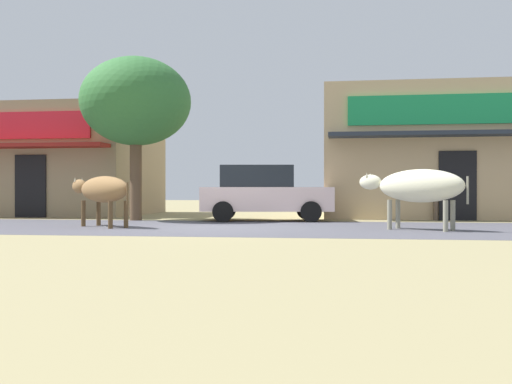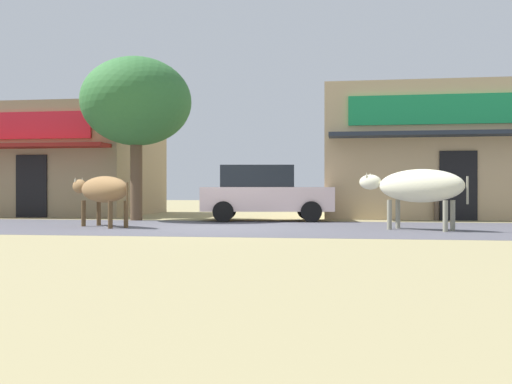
{
  "view_description": "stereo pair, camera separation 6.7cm",
  "coord_description": "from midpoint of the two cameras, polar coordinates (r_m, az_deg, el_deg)",
  "views": [
    {
      "loc": [
        3.09,
        -14.17,
        0.9
      ],
      "look_at": [
        0.94,
        0.87,
        0.86
      ],
      "focal_mm": 41.37,
      "sensor_mm": 36.0,
      "label": 1
    },
    {
      "loc": [
        3.16,
        -14.16,
        0.9
      ],
      "look_at": [
        0.94,
        0.87,
        0.86
      ],
      "focal_mm": 41.37,
      "sensor_mm": 36.0,
      "label": 2
    }
  ],
  "objects": [
    {
      "name": "asphalt_road",
      "position": [
        14.53,
        -4.04,
        -3.41
      ],
      "size": [
        72.0,
        6.06,
        0.0
      ],
      "primitive_type": "cube",
      "color": "#4D4C55",
      "rests_on": "ground"
    },
    {
      "name": "storefront_right_club",
      "position": [
        21.48,
        16.79,
        3.48
      ],
      "size": [
        7.33,
        6.44,
        4.31
      ],
      "color": "tan",
      "rests_on": "ground"
    },
    {
      "name": "ground",
      "position": [
        14.53,
        -4.04,
        -3.42
      ],
      "size": [
        80.0,
        80.0,
        0.0
      ],
      "primitive_type": "plane",
      "color": "#94885E"
    },
    {
      "name": "parked_hatchback_car",
      "position": [
        17.54,
        0.88,
        -0.06
      ],
      "size": [
        4.04,
        2.27,
        1.64
      ],
      "color": "beige",
      "rests_on": "ground"
    },
    {
      "name": "roadside_tree",
      "position": [
        18.4,
        -11.4,
        8.5
      ],
      "size": [
        3.33,
        3.33,
        4.94
      ],
      "color": "brown",
      "rests_on": "ground"
    },
    {
      "name": "cow_far_dark",
      "position": [
        13.9,
        15.52,
        0.52
      ],
      "size": [
        2.45,
        1.64,
        1.39
      ],
      "color": "beige",
      "rests_on": "ground"
    },
    {
      "name": "cow_near_brown",
      "position": [
        15.03,
        -14.49,
        0.19
      ],
      "size": [
        2.26,
        1.84,
        1.26
      ],
      "color": "olive",
      "rests_on": "ground"
    },
    {
      "name": "storefront_left_cafe",
      "position": [
        24.21,
        -20.32,
        2.69
      ],
      "size": [
        8.6,
        6.44,
        3.95
      ],
      "color": "#958261",
      "rests_on": "ground"
    },
    {
      "name": "pedestrian_by_shop",
      "position": [
        18.65,
        17.09,
        0.09
      ],
      "size": [
        0.43,
        0.61,
        1.52
      ],
      "color": "brown",
      "rests_on": "ground"
    }
  ]
}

